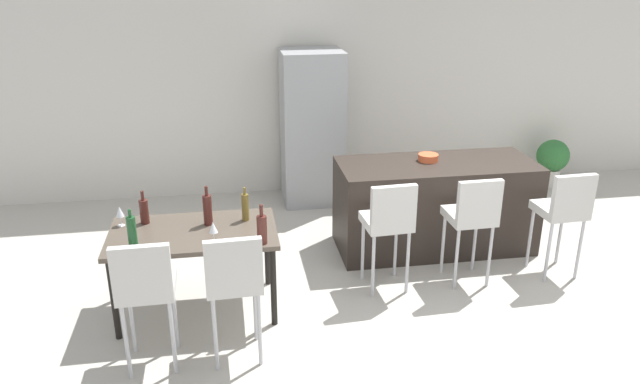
{
  "coord_description": "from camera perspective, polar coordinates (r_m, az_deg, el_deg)",
  "views": [
    {
      "loc": [
        -1.84,
        -4.46,
        2.84
      ],
      "look_at": [
        -1.03,
        0.57,
        0.85
      ],
      "focal_mm": 33.87,
      "sensor_mm": 36.0,
      "label": 1
    }
  ],
  "objects": [
    {
      "name": "back_wall",
      "position": [
        7.75,
        4.77,
        10.94
      ],
      "size": [
        10.0,
        0.12,
        2.9
      ],
      "primitive_type": "cube",
      "color": "beige",
      "rests_on": "ground_plane"
    },
    {
      "name": "refrigerator",
      "position": [
        7.29,
        -0.76,
        6.08
      ],
      "size": [
        0.72,
        0.68,
        1.84
      ],
      "primitive_type": "cube",
      "color": "#939699",
      "rests_on": "ground_plane"
    },
    {
      "name": "wine_bottle_middle",
      "position": [
        4.84,
        -17.34,
        -3.64
      ],
      "size": [
        0.07,
        0.07,
        0.32
      ],
      "color": "#194723",
      "rests_on": "dining_table"
    },
    {
      "name": "wine_bottle_inner",
      "position": [
        5.27,
        -16.29,
        -1.73
      ],
      "size": [
        0.08,
        0.08,
        0.29
      ],
      "color": "#471E19",
      "rests_on": "dining_table"
    },
    {
      "name": "wine_bottle_far",
      "position": [
        4.72,
        -5.51,
        -3.49
      ],
      "size": [
        0.08,
        0.08,
        0.33
      ],
      "color": "#471E19",
      "rests_on": "dining_table"
    },
    {
      "name": "kitchen_island",
      "position": [
        6.3,
        10.77,
        -1.25
      ],
      "size": [
        1.98,
        0.8,
        0.92
      ],
      "primitive_type": "cube",
      "color": "black",
      "rests_on": "ground_plane"
    },
    {
      "name": "dining_chair_near",
      "position": [
        4.44,
        -16.19,
        -8.39
      ],
      "size": [
        0.41,
        0.41,
        1.05
      ],
      "color": "beige",
      "rests_on": "ground_plane"
    },
    {
      "name": "wine_bottle_corner",
      "position": [
        5.15,
        -7.08,
        -1.4
      ],
      "size": [
        0.06,
        0.06,
        0.3
      ],
      "color": "brown",
      "rests_on": "dining_table"
    },
    {
      "name": "bar_chair_middle",
      "position": [
        5.56,
        14.22,
        -2.0
      ],
      "size": [
        0.41,
        0.41,
        1.05
      ],
      "color": "beige",
      "rests_on": "ground_plane"
    },
    {
      "name": "bar_chair_right",
      "position": [
        5.96,
        22.06,
        -1.37
      ],
      "size": [
        0.42,
        0.42,
        1.05
      ],
      "color": "beige",
      "rests_on": "ground_plane"
    },
    {
      "name": "dining_chair_far",
      "position": [
        4.4,
        -8.15,
        -8.0
      ],
      "size": [
        0.42,
        0.42,
        1.05
      ],
      "color": "beige",
      "rests_on": "ground_plane"
    },
    {
      "name": "bar_chair_left",
      "position": [
        5.31,
        6.51,
        -2.58
      ],
      "size": [
        0.42,
        0.42,
        1.05
      ],
      "color": "beige",
      "rests_on": "ground_plane"
    },
    {
      "name": "dining_table",
      "position": [
        5.1,
        -11.86,
        -4.35
      ],
      "size": [
        1.37,
        0.79,
        0.74
      ],
      "color": "#4C4238",
      "rests_on": "ground_plane"
    },
    {
      "name": "wine_glass_near",
      "position": [
        4.79,
        -10.06,
        -3.35
      ],
      "size": [
        0.07,
        0.07,
        0.17
      ],
      "color": "silver",
      "rests_on": "dining_table"
    },
    {
      "name": "fruit_bowl",
      "position": [
        6.17,
        10.19,
        3.23
      ],
      "size": [
        0.2,
        0.2,
        0.07
      ],
      "primitive_type": "cylinder",
      "color": "#C6512D",
      "rests_on": "kitchen_island"
    },
    {
      "name": "wine_glass_left",
      "position": [
        5.27,
        -18.4,
        -1.81
      ],
      "size": [
        0.07,
        0.07,
        0.17
      ],
      "color": "silver",
      "rests_on": "dining_table"
    },
    {
      "name": "potted_plant",
      "position": [
        8.5,
        21.11,
        2.95
      ],
      "size": [
        0.42,
        0.42,
        0.62
      ],
      "color": "beige",
      "rests_on": "ground_plane"
    },
    {
      "name": "ground_plane",
      "position": [
        5.6,
        11.55,
        -9.63
      ],
      "size": [
        10.0,
        10.0,
        0.0
      ],
      "primitive_type": "plane",
      "color": "#ADA89E"
    },
    {
      "name": "wine_bottle_right",
      "position": [
        5.11,
        -10.58,
        -1.62
      ],
      "size": [
        0.08,
        0.08,
        0.34
      ],
      "color": "#471E19",
      "rests_on": "dining_table"
    }
  ]
}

